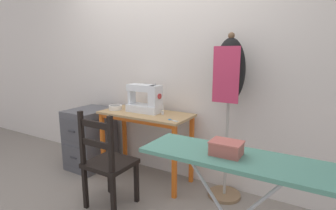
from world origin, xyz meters
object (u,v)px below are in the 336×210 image
scissors (172,120)px  wooden_chair (108,163)px  thread_spool_near_machine (163,112)px  dress_form (229,83)px  sewing_machine (146,99)px  ironing_board (234,164)px  storage_box (226,148)px  fabric_bowl (115,107)px  filing_cabinet (90,138)px

scissors → wooden_chair: (-0.38, -0.49, -0.34)m
thread_spool_near_machine → dress_form: 0.77m
dress_form → sewing_machine: bearing=-176.1°
ironing_board → thread_spool_near_machine: bearing=138.7°
sewing_machine → storage_box: bearing=-37.3°
ironing_board → storage_box: size_ratio=6.00×
fabric_bowl → storage_box: 1.79m
ironing_board → storage_box: storage_box is taller
wooden_chair → storage_box: (1.17, -0.26, 0.46)m
thread_spool_near_machine → ironing_board: ironing_board is taller
wooden_chair → ironing_board: (1.21, -0.25, 0.37)m
filing_cabinet → fabric_bowl: bearing=3.9°
dress_form → ironing_board: size_ratio=1.50×
fabric_bowl → wooden_chair: wooden_chair is taller
sewing_machine → fabric_bowl: bearing=-169.1°
dress_form → wooden_chair: bearing=-140.5°
fabric_bowl → filing_cabinet: size_ratio=0.20×
wooden_chair → ironing_board: wooden_chair is taller
scissors → wooden_chair: bearing=-128.0°
sewing_machine → ironing_board: (1.24, -0.91, -0.11)m
sewing_machine → wooden_chair: bearing=-87.3°
sewing_machine → ironing_board: size_ratio=0.37×
fabric_bowl → storage_box: (1.58, -0.84, 0.09)m
scissors → ironing_board: ironing_board is taller
scissors → storage_box: (0.79, -0.75, 0.11)m
thread_spool_near_machine → wooden_chair: bearing=-105.3°
sewing_machine → thread_spool_near_machine: sewing_machine is taller
filing_cabinet → ironing_board: ironing_board is taller
fabric_bowl → filing_cabinet: (-0.41, -0.03, -0.43)m
scissors → filing_cabinet: bearing=177.1°
dress_form → ironing_board: bearing=-70.0°
ironing_board → scissors: bearing=138.1°
fabric_bowl → filing_cabinet: fabric_bowl is taller
wooden_chair → ironing_board: bearing=-11.9°
thread_spool_near_machine → wooden_chair: wooden_chair is taller
ironing_board → wooden_chair: bearing=168.1°
scissors → dress_form: bearing=24.8°
sewing_machine → dress_form: size_ratio=0.25×
thread_spool_near_machine → ironing_board: 1.38m
wooden_chair → fabric_bowl: bearing=125.2°
scissors → filing_cabinet: scissors is taller
ironing_board → storage_box: 0.10m
scissors → thread_spool_near_machine: thread_spool_near_machine is taller
dress_form → storage_box: size_ratio=8.99×
sewing_machine → storage_box: size_ratio=2.25×
fabric_bowl → ironing_board: bearing=-27.2°
dress_form → filing_cabinet: bearing=-174.5°
fabric_bowl → wooden_chair: 0.80m
dress_form → ironing_board: 1.08m
fabric_bowl → dress_form: dress_form is taller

